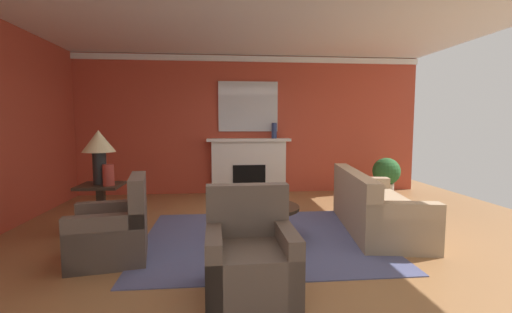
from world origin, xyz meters
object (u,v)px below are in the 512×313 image
table_lamp (99,146)px  potted_plant (386,174)px  sofa (374,210)px  vase_mantel_right (274,131)px  armchair_near_window (113,233)px  vase_on_side_table (108,175)px  coffee_table (262,214)px  mantel_mirror (248,107)px  armchair_facing_fireplace (250,259)px  side_table (101,205)px  fireplace (249,168)px

table_lamp → potted_plant: table_lamp is taller
sofa → vase_mantel_right: size_ratio=6.56×
table_lamp → vase_mantel_right: 3.79m
armchair_near_window → vase_on_side_table: bearing=109.1°
coffee_table → vase_mantel_right: bearing=78.4°
mantel_mirror → armchair_facing_fireplace: mantel_mirror is taller
armchair_facing_fireplace → coffee_table: size_ratio=0.95×
armchair_facing_fireplace → table_lamp: 2.86m
sofa → armchair_facing_fireplace: size_ratio=2.32×
armchair_facing_fireplace → side_table: bearing=135.5°
mantel_mirror → potted_plant: (2.81, -0.79, -1.41)m
fireplace → mantel_mirror: bearing=90.0°
mantel_mirror → vase_on_side_table: mantel_mirror is taller
fireplace → side_table: size_ratio=2.57×
fireplace → armchair_near_window: size_ratio=1.89×
sofa → table_lamp: size_ratio=2.94×
side_table → vase_on_side_table: bearing=-38.7°
vase_mantel_right → potted_plant: (2.26, -0.62, -0.89)m
fireplace → sofa: 3.23m
mantel_mirror → potted_plant: 3.24m
coffee_table → armchair_facing_fireplace: bearing=-100.6°
armchair_facing_fireplace → sofa: bearing=41.0°
table_lamp → potted_plant: size_ratio=0.90×
mantel_mirror → table_lamp: bearing=-129.9°
side_table → fireplace: bearing=48.8°
armchair_near_window → vase_on_side_table: 1.06m
coffee_table → vase_on_side_table: (-2.05, 0.33, 0.51)m
vase_on_side_table → armchair_near_window: bearing=-70.9°
mantel_mirror → sofa: bearing=-61.0°
sofa → vase_mantel_right: (-1.06, 2.74, 1.09)m
fireplace → vase_mantel_right: bearing=-5.1°
fireplace → armchair_near_window: 4.00m
sofa → side_table: 3.88m
vase_mantel_right → mantel_mirror: bearing=162.8°
mantel_mirror → armchair_near_window: mantel_mirror is taller
mantel_mirror → coffee_table: (-0.06, -3.15, -1.57)m
armchair_facing_fireplace → coffee_table: (0.27, 1.45, 0.03)m
fireplace → table_lamp: (-2.26, -2.58, 0.65)m
mantel_mirror → side_table: size_ratio=1.85×
armchair_facing_fireplace → coffee_table: bearing=79.4°
potted_plant → armchair_facing_fireplace: bearing=-129.5°
table_lamp → vase_on_side_table: table_lamp is taller
fireplace → vase_mantel_right: (0.55, -0.05, 0.81)m
side_table → vase_on_side_table: 0.48m
mantel_mirror → potted_plant: size_ratio=1.55×
fireplace → coffee_table: 3.04m
table_lamp → potted_plant: (5.07, 1.91, -0.73)m
sofa → armchair_near_window: 3.51m
mantel_mirror → coffee_table: mantel_mirror is taller
armchair_near_window → side_table: armchair_near_window is taller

